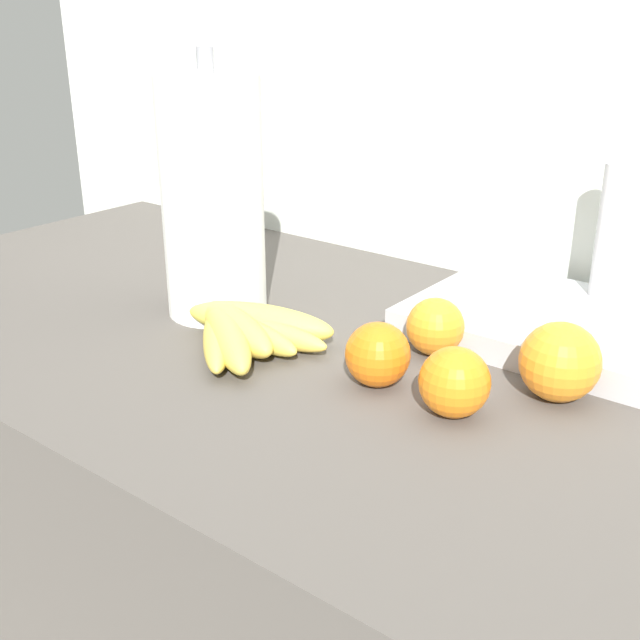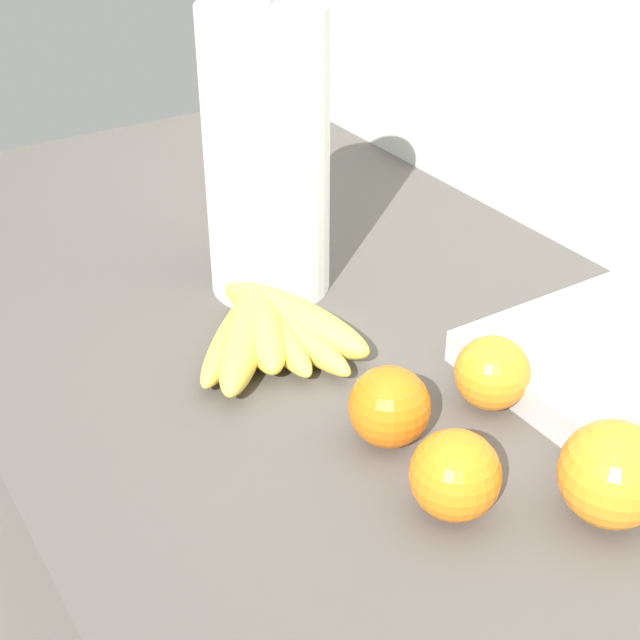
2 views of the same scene
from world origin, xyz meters
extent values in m
cube|color=silver|center=(0.00, 0.36, 0.65)|extent=(1.98, 0.06, 1.30)
ellipsoid|color=#E4C44C|center=(-0.15, -0.09, 0.87)|extent=(0.15, 0.16, 0.03)
ellipsoid|color=#E3C64C|center=(-0.14, -0.08, 0.87)|extent=(0.19, 0.16, 0.04)
ellipsoid|color=#EAC84C|center=(-0.14, -0.07, 0.87)|extent=(0.17, 0.10, 0.04)
ellipsoid|color=#E5CA4C|center=(-0.14, -0.06, 0.87)|extent=(0.18, 0.06, 0.03)
ellipsoid|color=#E8C24C|center=(-0.13, -0.04, 0.87)|extent=(0.20, 0.05, 0.03)
ellipsoid|color=#E3D04C|center=(-0.13, -0.03, 0.87)|extent=(0.19, 0.09, 0.04)
sphere|color=orange|center=(0.05, 0.06, 0.88)|extent=(0.07, 0.07, 0.07)
sphere|color=orange|center=(0.04, -0.05, 0.88)|extent=(0.07, 0.07, 0.07)
sphere|color=orange|center=(0.20, 0.04, 0.89)|extent=(0.08, 0.08, 0.08)
sphere|color=orange|center=(0.14, -0.06, 0.89)|extent=(0.07, 0.07, 0.07)
cylinder|color=white|center=(-0.24, 0.00, 1.00)|extent=(0.13, 0.13, 0.29)
cylinder|color=gray|center=(-0.24, 0.00, 1.01)|extent=(0.02, 0.02, 0.32)
cube|color=#B7BABF|center=(0.16, 0.19, 0.87)|extent=(0.36, 0.24, 0.03)
cylinder|color=#B2B2B7|center=(0.16, 0.27, 0.97)|extent=(0.02, 0.02, 0.16)
camera|label=1|loc=(0.45, -0.66, 1.22)|focal=43.94mm
camera|label=2|loc=(0.52, -0.41, 1.34)|focal=51.42mm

